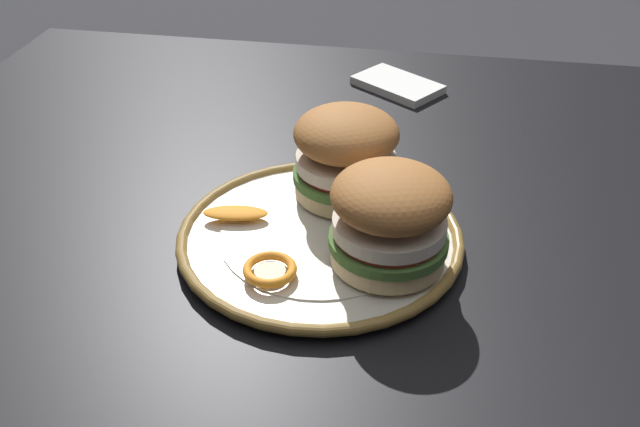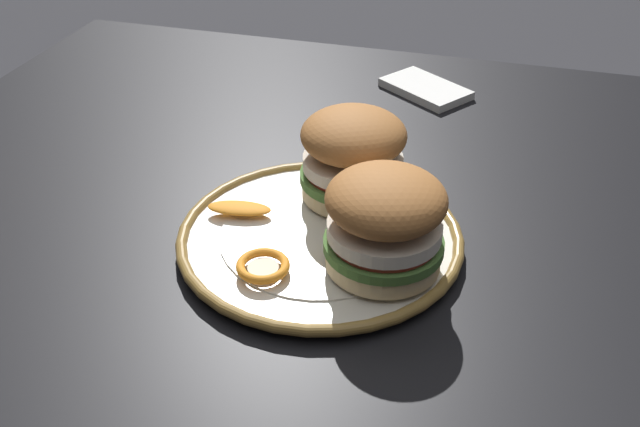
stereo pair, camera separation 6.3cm
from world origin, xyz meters
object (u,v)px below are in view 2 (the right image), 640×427
Objects in this scene: sandwich_half_right at (385,220)px; dining_table at (342,305)px; sandwich_half_left at (353,154)px; dinner_plate at (320,238)px.

dining_table is at bearing 138.07° from sandwich_half_right.
sandwich_half_left is (-0.01, 0.07, 0.16)m from dining_table.
sandwich_half_right is at bearing -62.76° from sandwich_half_left.
dinner_plate is 1.94× the size of sandwich_half_left.
sandwich_half_left is (0.01, 0.08, 0.06)m from dinner_plate.
dining_table is 8.63× the size of sandwich_half_right.
dining_table is 4.14× the size of dinner_plate.
dining_table is 8.04× the size of sandwich_half_left.
dinner_plate is at bearing 154.75° from sandwich_half_right.
sandwich_half_left is 0.13m from sandwich_half_right.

